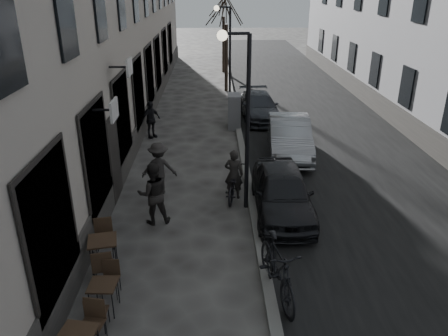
{
  "coord_description": "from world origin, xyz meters",
  "views": [
    {
      "loc": [
        -0.98,
        -5.53,
        6.23
      ],
      "look_at": [
        -0.69,
        4.78,
        1.8
      ],
      "focal_mm": 35.0,
      "sensor_mm": 36.0,
      "label": 1
    }
  ],
  "objects_px": {
    "car_near": "(282,192)",
    "car_far": "(259,106)",
    "tree_near": "(226,10)",
    "utility_cabinet": "(234,111)",
    "car_mid": "(289,136)",
    "pedestrian_near": "(153,193)",
    "pedestrian_mid": "(159,168)",
    "tree_far": "(224,5)",
    "moped": "(277,269)",
    "bistro_set_b": "(104,295)",
    "streetlamp_near": "(242,104)",
    "pedestrian_far": "(151,120)",
    "bicycle": "(234,183)",
    "streetlamp_far": "(227,44)",
    "bistro_set_c": "(104,251)"
  },
  "relations": [
    {
      "from": "bistro_set_c",
      "to": "car_mid",
      "type": "distance_m",
      "value": 9.1
    },
    {
      "from": "bistro_set_c",
      "to": "car_near",
      "type": "bearing_deg",
      "value": 17.88
    },
    {
      "from": "streetlamp_near",
      "to": "car_near",
      "type": "xyz_separation_m",
      "value": [
        1.17,
        -0.39,
        -2.48
      ]
    },
    {
      "from": "tree_near",
      "to": "bistro_set_c",
      "type": "distance_m",
      "value": 18.74
    },
    {
      "from": "pedestrian_mid",
      "to": "moped",
      "type": "xyz_separation_m",
      "value": [
        3.01,
        -5.04,
        -0.17
      ]
    },
    {
      "from": "streetlamp_far",
      "to": "pedestrian_mid",
      "type": "bearing_deg",
      "value": -102.79
    },
    {
      "from": "tree_far",
      "to": "moped",
      "type": "height_order",
      "value": "tree_far"
    },
    {
      "from": "tree_near",
      "to": "utility_cabinet",
      "type": "height_order",
      "value": "tree_near"
    },
    {
      "from": "pedestrian_near",
      "to": "tree_near",
      "type": "bearing_deg",
      "value": -110.68
    },
    {
      "from": "car_near",
      "to": "car_far",
      "type": "distance_m",
      "value": 9.47
    },
    {
      "from": "streetlamp_far",
      "to": "tree_far",
      "type": "height_order",
      "value": "tree_far"
    },
    {
      "from": "pedestrian_near",
      "to": "moped",
      "type": "xyz_separation_m",
      "value": [
        2.96,
        -3.18,
        -0.22
      ]
    },
    {
      "from": "car_mid",
      "to": "car_far",
      "type": "bearing_deg",
      "value": 102.84
    },
    {
      "from": "bistro_set_b",
      "to": "car_near",
      "type": "distance_m",
      "value": 5.81
    },
    {
      "from": "pedestrian_near",
      "to": "car_mid",
      "type": "bearing_deg",
      "value": -143.56
    },
    {
      "from": "streetlamp_near",
      "to": "bistro_set_c",
      "type": "height_order",
      "value": "streetlamp_near"
    },
    {
      "from": "bicycle",
      "to": "tree_far",
      "type": "bearing_deg",
      "value": -78.81
    },
    {
      "from": "bistro_set_c",
      "to": "tree_near",
      "type": "bearing_deg",
      "value": 67.59
    },
    {
      "from": "streetlamp_far",
      "to": "car_mid",
      "type": "bearing_deg",
      "value": -74.4
    },
    {
      "from": "streetlamp_near",
      "to": "pedestrian_far",
      "type": "relative_size",
      "value": 3.19
    },
    {
      "from": "tree_far",
      "to": "bistro_set_c",
      "type": "height_order",
      "value": "tree_far"
    },
    {
      "from": "bistro_set_b",
      "to": "pedestrian_mid",
      "type": "relative_size",
      "value": 0.8
    },
    {
      "from": "moped",
      "to": "car_far",
      "type": "bearing_deg",
      "value": 75.61
    },
    {
      "from": "bistro_set_c",
      "to": "pedestrian_near",
      "type": "distance_m",
      "value": 2.35
    },
    {
      "from": "tree_far",
      "to": "car_near",
      "type": "height_order",
      "value": "tree_far"
    },
    {
      "from": "utility_cabinet",
      "to": "car_mid",
      "type": "height_order",
      "value": "utility_cabinet"
    },
    {
      "from": "tree_far",
      "to": "utility_cabinet",
      "type": "xyz_separation_m",
      "value": [
        0.12,
        -13.31,
        -3.89
      ]
    },
    {
      "from": "streetlamp_near",
      "to": "pedestrian_mid",
      "type": "distance_m",
      "value": 3.55
    },
    {
      "from": "tree_near",
      "to": "car_mid",
      "type": "height_order",
      "value": "tree_near"
    },
    {
      "from": "car_near",
      "to": "moped",
      "type": "bearing_deg",
      "value": -98.86
    },
    {
      "from": "pedestrian_near",
      "to": "pedestrian_mid",
      "type": "distance_m",
      "value": 1.86
    },
    {
      "from": "pedestrian_far",
      "to": "car_near",
      "type": "xyz_separation_m",
      "value": [
        4.6,
        -6.79,
        -0.12
      ]
    },
    {
      "from": "bistro_set_b",
      "to": "car_near",
      "type": "height_order",
      "value": "car_near"
    },
    {
      "from": "streetlamp_near",
      "to": "pedestrian_far",
      "type": "height_order",
      "value": "streetlamp_near"
    },
    {
      "from": "streetlamp_near",
      "to": "moped",
      "type": "xyz_separation_m",
      "value": [
        0.52,
        -4.0,
        -2.49
      ]
    },
    {
      "from": "streetlamp_far",
      "to": "tree_near",
      "type": "height_order",
      "value": "tree_near"
    },
    {
      "from": "pedestrian_far",
      "to": "car_far",
      "type": "distance_m",
      "value": 5.6
    },
    {
      "from": "bicycle",
      "to": "car_near",
      "type": "height_order",
      "value": "car_near"
    },
    {
      "from": "streetlamp_far",
      "to": "bicycle",
      "type": "distance_m",
      "value": 11.66
    },
    {
      "from": "tree_near",
      "to": "pedestrian_far",
      "type": "bearing_deg",
      "value": -112.16
    },
    {
      "from": "utility_cabinet",
      "to": "streetlamp_near",
      "type": "bearing_deg",
      "value": -89.67
    },
    {
      "from": "bistro_set_b",
      "to": "pedestrian_mid",
      "type": "height_order",
      "value": "pedestrian_mid"
    },
    {
      "from": "streetlamp_near",
      "to": "streetlamp_far",
      "type": "height_order",
      "value": "same"
    },
    {
      "from": "bistro_set_c",
      "to": "bicycle",
      "type": "xyz_separation_m",
      "value": [
        3.19,
        3.59,
        0.0
      ]
    },
    {
      "from": "pedestrian_far",
      "to": "car_mid",
      "type": "height_order",
      "value": "pedestrian_far"
    },
    {
      "from": "car_mid",
      "to": "streetlamp_far",
      "type": "bearing_deg",
      "value": 110.5
    },
    {
      "from": "moped",
      "to": "tree_far",
      "type": "bearing_deg",
      "value": 80.84
    },
    {
      "from": "streetlamp_near",
      "to": "car_near",
      "type": "height_order",
      "value": "streetlamp_near"
    },
    {
      "from": "pedestrian_near",
      "to": "car_far",
      "type": "distance_m",
      "value": 10.65
    },
    {
      "from": "bistro_set_b",
      "to": "pedestrian_near",
      "type": "height_order",
      "value": "pedestrian_near"
    }
  ]
}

